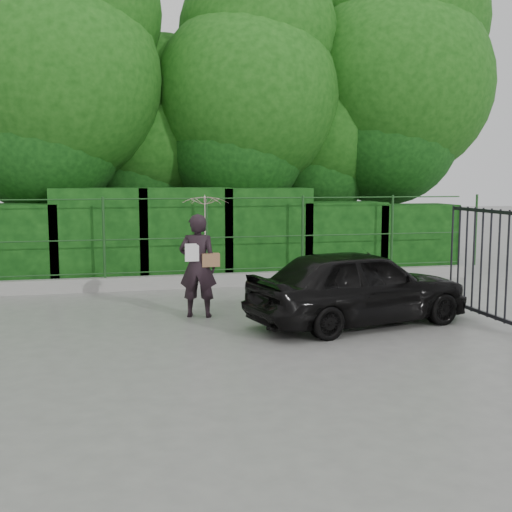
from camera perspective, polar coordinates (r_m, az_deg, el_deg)
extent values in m
plane|color=gray|center=(10.50, -2.69, -6.94)|extent=(80.00, 80.00, 0.00)
cube|color=#9E9E99|center=(14.83, -5.89, -2.25)|extent=(14.00, 0.25, 0.30)
cylinder|color=#1C461C|center=(14.58, -13.37, 1.59)|extent=(0.06, 0.06, 1.80)
cylinder|color=#1C461C|center=(14.76, -4.40, 1.82)|extent=(0.06, 0.06, 1.80)
cylinder|color=#1C461C|center=(15.28, 4.16, 2.00)|extent=(0.06, 0.06, 1.80)
cylinder|color=#1C461C|center=(16.11, 12.00, 2.13)|extent=(0.06, 0.06, 1.80)
cylinder|color=#1C461C|center=(17.22, 18.94, 2.21)|extent=(0.06, 0.06, 1.80)
cylinder|color=#1C461C|center=(14.79, -5.90, -1.30)|extent=(13.60, 0.03, 0.03)
cylinder|color=#1C461C|center=(14.70, -5.94, 1.59)|extent=(13.60, 0.03, 0.03)
cylinder|color=#1C461C|center=(14.65, -5.98, 5.10)|extent=(13.60, 0.03, 0.03)
cube|color=black|center=(15.75, -21.00, 0.84)|extent=(2.20, 1.20, 1.93)
cube|color=black|center=(15.58, -13.72, 1.70)|extent=(2.20, 1.20, 2.28)
cube|color=black|center=(15.69, -6.40, 1.90)|extent=(2.20, 1.20, 2.28)
cube|color=black|center=(16.05, 0.71, 2.02)|extent=(2.20, 1.20, 2.26)
cube|color=black|center=(16.66, 7.40, 1.52)|extent=(2.20, 1.20, 1.90)
cube|color=black|center=(17.47, 13.55, 1.50)|extent=(2.20, 1.20, 1.82)
cylinder|color=black|center=(17.26, -17.13, 5.78)|extent=(0.36, 0.36, 4.50)
sphere|color=#14470F|center=(17.43, -17.46, 14.69)|extent=(5.40, 5.40, 5.40)
cylinder|color=black|center=(18.59, -9.07, 4.15)|extent=(0.36, 0.36, 3.25)
sphere|color=#14470F|center=(18.60, -9.19, 10.15)|extent=(3.90, 3.90, 3.90)
cylinder|color=black|center=(17.95, -0.84, 5.73)|extent=(0.36, 0.36, 4.25)
sphere|color=#14470F|center=(18.07, -0.85, 13.84)|extent=(5.10, 5.10, 5.10)
cylinder|color=black|center=(19.31, 6.00, 4.67)|extent=(0.36, 0.36, 3.50)
sphere|color=#14470F|center=(19.34, 6.08, 10.90)|extent=(4.20, 4.20, 4.20)
cylinder|color=black|center=(19.68, 11.95, 6.42)|extent=(0.36, 0.36, 4.75)
sphere|color=#14470F|center=(19.87, 12.17, 14.67)|extent=(5.70, 5.70, 5.70)
cube|color=black|center=(12.12, 19.34, -4.72)|extent=(0.05, 2.00, 0.06)
cube|color=black|center=(11.89, 19.70, 3.80)|extent=(0.05, 2.00, 0.06)
cylinder|color=black|center=(11.39, 21.42, -0.94)|extent=(0.04, 0.04, 1.90)
cylinder|color=black|center=(11.60, 20.72, -0.78)|extent=(0.04, 0.04, 1.90)
cylinder|color=black|center=(11.81, 20.04, -0.62)|extent=(0.04, 0.04, 1.90)
cylinder|color=black|center=(12.01, 19.39, -0.47)|extent=(0.04, 0.04, 1.90)
cylinder|color=black|center=(12.22, 18.76, -0.32)|extent=(0.04, 0.04, 1.90)
cylinder|color=black|center=(12.43, 18.15, -0.18)|extent=(0.04, 0.04, 1.90)
cylinder|color=black|center=(12.65, 17.57, -0.04)|extent=(0.04, 0.04, 1.90)
cylinder|color=black|center=(12.86, 17.00, 0.09)|extent=(0.04, 0.04, 1.90)
imported|color=black|center=(11.65, -5.19, -0.86)|extent=(0.79, 0.64, 1.88)
imported|color=#FAC3C9|center=(11.63, -4.54, 3.53)|extent=(0.86, 0.88, 0.79)
cube|color=#926542|center=(11.59, -4.06, -0.35)|extent=(0.32, 0.15, 0.24)
cube|color=white|center=(11.48, -5.71, 0.31)|extent=(0.25, 0.02, 0.32)
imported|color=black|center=(11.18, 9.10, -2.66)|extent=(4.20, 2.45, 1.34)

